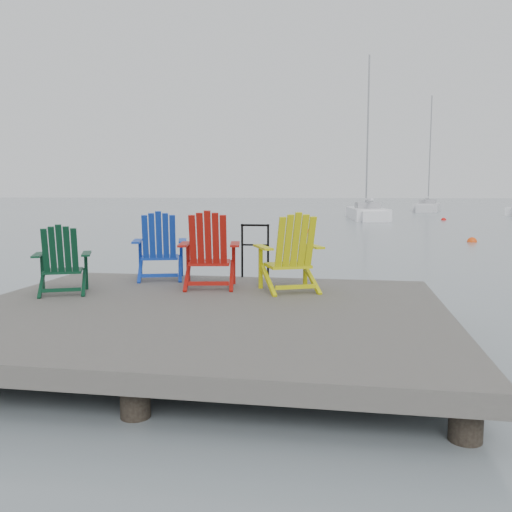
% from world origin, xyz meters
% --- Properties ---
extents(ground, '(400.00, 400.00, 0.00)m').
position_xyz_m(ground, '(0.00, 0.00, 0.00)').
color(ground, slate).
rests_on(ground, ground).
extents(dock, '(6.00, 5.00, 1.40)m').
position_xyz_m(dock, '(0.00, 0.00, 0.35)').
color(dock, '#322F2C').
rests_on(dock, ground).
extents(handrail, '(0.48, 0.04, 0.90)m').
position_xyz_m(handrail, '(0.25, 2.45, 1.04)').
color(handrail, black).
rests_on(handrail, dock).
extents(chair_green, '(0.94, 0.90, 0.96)m').
position_xyz_m(chair_green, '(-2.16, 0.52, 0.98)').
color(chair_green, black).
rests_on(chair_green, dock).
extents(chair_blue, '(1.03, 0.98, 1.09)m').
position_xyz_m(chair_blue, '(-1.24, 1.96, 1.05)').
color(chair_blue, '#0F33A3').
rests_on(chair_blue, dock).
extents(chair_red, '(1.01, 0.95, 1.13)m').
position_xyz_m(chair_red, '(-0.25, 1.33, 1.07)').
color(chair_red, '#98110B').
rests_on(chair_red, dock).
extents(chair_yellow, '(1.08, 1.04, 1.11)m').
position_xyz_m(chair_yellow, '(0.97, 1.24, 1.06)').
color(chair_yellow, '#C5C60B').
rests_on(chair_yellow, dock).
extents(sailboat_near, '(3.04, 9.09, 12.26)m').
position_xyz_m(sailboat_near, '(3.18, 34.89, 0.35)').
color(sailboat_near, white).
rests_on(sailboat_near, ground).
extents(sailboat_mid, '(4.11, 9.36, 12.43)m').
position_xyz_m(sailboat_mid, '(10.24, 53.98, 0.35)').
color(sailboat_mid, silver).
rests_on(sailboat_mid, ground).
extents(buoy_a, '(0.38, 0.38, 0.38)m').
position_xyz_m(buoy_a, '(6.61, 15.84, 0.00)').
color(buoy_a, '#F6490E').
rests_on(buoy_a, ground).
extents(buoy_b, '(0.32, 0.32, 0.32)m').
position_xyz_m(buoy_b, '(-0.10, 20.05, 0.00)').
color(buoy_b, red).
rests_on(buoy_b, ground).
extents(buoy_d, '(0.36, 0.36, 0.36)m').
position_xyz_m(buoy_d, '(8.47, 33.44, 0.00)').
color(buoy_d, red).
rests_on(buoy_d, ground).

